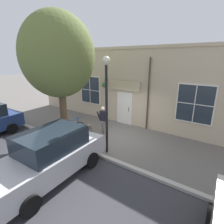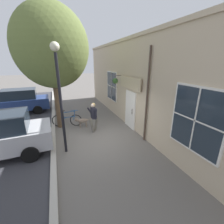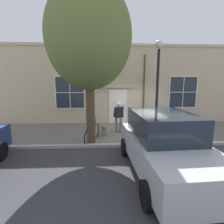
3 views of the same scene
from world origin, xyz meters
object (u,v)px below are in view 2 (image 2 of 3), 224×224
at_px(dog_on_leash, 82,121).
at_px(parked_car_nearest_curb, 18,101).
at_px(pedestrian_walking, 94,115).
at_px(street_tree_by_curb, 52,49).
at_px(leaning_bicycle, 67,120).
at_px(street_lamp, 59,84).

bearing_deg(dog_on_leash, parked_car_nearest_curb, -47.70).
relative_size(pedestrian_walking, street_tree_by_curb, 0.25).
height_order(dog_on_leash, street_tree_by_curb, street_tree_by_curb).
xyz_separation_m(street_tree_by_curb, leaning_bicycle, (-0.35, 0.05, -3.84)).
height_order(street_tree_by_curb, leaning_bicycle, street_tree_by_curb).
distance_m(leaning_bicycle, parked_car_nearest_curb, 4.90).
xyz_separation_m(street_tree_by_curb, street_lamp, (-0.07, 2.81, -1.39)).
xyz_separation_m(dog_on_leash, parked_car_nearest_curb, (3.89, -4.28, 0.47)).
xyz_separation_m(pedestrian_walking, street_tree_by_curb, (1.65, -1.33, 3.27)).
height_order(pedestrian_walking, dog_on_leash, pedestrian_walking).
bearing_deg(pedestrian_walking, leaning_bicycle, -44.70).
bearing_deg(street_tree_by_curb, dog_on_leash, 153.19).
height_order(street_tree_by_curb, parked_car_nearest_curb, street_tree_by_curb).
bearing_deg(pedestrian_walking, parked_car_nearest_curb, -48.80).
height_order(pedestrian_walking, leaning_bicycle, pedestrian_walking).
relative_size(leaning_bicycle, parked_car_nearest_curb, 0.38).
xyz_separation_m(street_tree_by_curb, parked_car_nearest_curb, (2.76, -3.71, -3.34)).
distance_m(pedestrian_walking, leaning_bicycle, 1.92).
xyz_separation_m(pedestrian_walking, street_lamp, (1.58, 1.47, 1.88)).
height_order(parked_car_nearest_curb, street_lamp, street_lamp).
bearing_deg(pedestrian_walking, dog_on_leash, -55.73).
xyz_separation_m(dog_on_leash, street_tree_by_curb, (1.13, -0.57, 3.82)).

